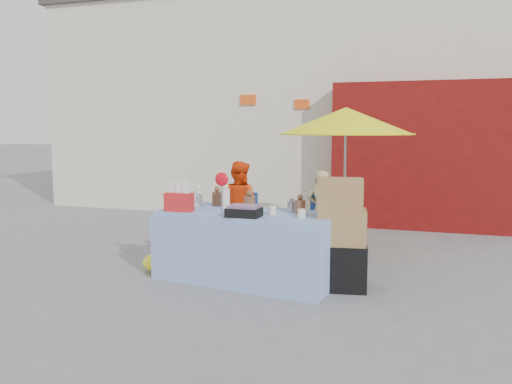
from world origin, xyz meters
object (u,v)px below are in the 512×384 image
(market_table, at_px, (248,245))
(chair_left, at_px, (236,233))
(vendor_beige, at_px, (321,212))
(box_stack, at_px, (341,238))
(vendor_orange, at_px, (239,205))
(umbrella, at_px, (346,121))
(chair_right, at_px, (319,238))

(market_table, distance_m, chair_left, 1.59)
(market_table, xyz_separation_m, vendor_beige, (0.56, 1.56, 0.19))
(vendor_beige, height_order, box_stack, box_stack)
(market_table, distance_m, vendor_orange, 1.73)
(umbrella, bearing_deg, chair_left, -169.57)
(market_table, relative_size, umbrella, 1.08)
(box_stack, bearing_deg, market_table, 179.92)
(chair_right, bearing_deg, vendor_orange, -172.45)
(market_table, height_order, chair_right, market_table)
(market_table, xyz_separation_m, chair_left, (-0.69, 1.43, -0.17))
(chair_right, height_order, box_stack, box_stack)
(market_table, relative_size, chair_right, 2.66)
(vendor_beige, distance_m, umbrella, 1.32)
(chair_left, xyz_separation_m, box_stack, (1.79, -1.43, 0.32))
(market_table, bearing_deg, chair_right, 77.20)
(box_stack, bearing_deg, vendor_orange, 138.97)
(chair_left, xyz_separation_m, chair_right, (1.25, 0.00, 0.00))
(market_table, distance_m, umbrella, 2.41)
(vendor_beige, bearing_deg, chair_left, 19.84)
(vendor_orange, bearing_deg, box_stack, 152.65)
(market_table, bearing_deg, box_stack, 8.52)
(chair_right, relative_size, vendor_orange, 0.65)
(vendor_orange, distance_m, umbrella, 1.99)
(chair_left, relative_size, umbrella, 0.41)
(chair_left, bearing_deg, box_stack, -24.87)
(chair_right, height_order, vendor_orange, vendor_orange)
(chair_left, xyz_separation_m, umbrella, (1.55, 0.28, 1.64))
(umbrella, bearing_deg, box_stack, -81.78)
(vendor_beige, height_order, umbrella, umbrella)
(chair_right, distance_m, vendor_beige, 0.38)
(vendor_orange, bearing_deg, umbrella, -160.80)
(vendor_orange, xyz_separation_m, box_stack, (1.80, -1.56, -0.08))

